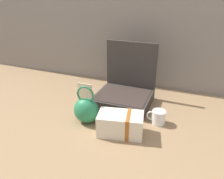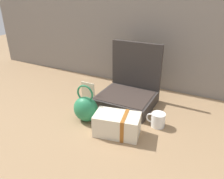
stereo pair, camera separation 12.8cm
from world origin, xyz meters
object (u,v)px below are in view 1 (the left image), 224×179
Objects in this scene: open_suitcase at (125,91)px; cream_toiletry_bag at (121,124)px; teal_pouch_handbag at (86,110)px; info_card_left at (85,95)px; coffee_mug at (158,117)px.

cream_toiletry_bag is at bearing -75.70° from open_suitcase.
teal_pouch_handbag reaches higher than info_card_left.
info_card_left is (-0.10, 0.18, -0.00)m from teal_pouch_handbag.
open_suitcase is 0.33m from coffee_mug.
open_suitcase is at bearing 33.76° from info_card_left.
open_suitcase is at bearing 145.58° from coffee_mug.
open_suitcase reaches higher than cream_toiletry_bag.
cream_toiletry_bag is (0.09, -0.36, -0.03)m from open_suitcase.
open_suitcase is 2.49× the size of info_card_left.
open_suitcase is at bearing 104.30° from cream_toiletry_bag.
open_suitcase is 0.28m from info_card_left.
info_card_left is at bearing 175.76° from coffee_mug.
info_card_left is (-0.33, 0.22, 0.02)m from cream_toiletry_bag.
open_suitcase is 1.73× the size of teal_pouch_handbag.
coffee_mug is 0.70× the size of info_card_left.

